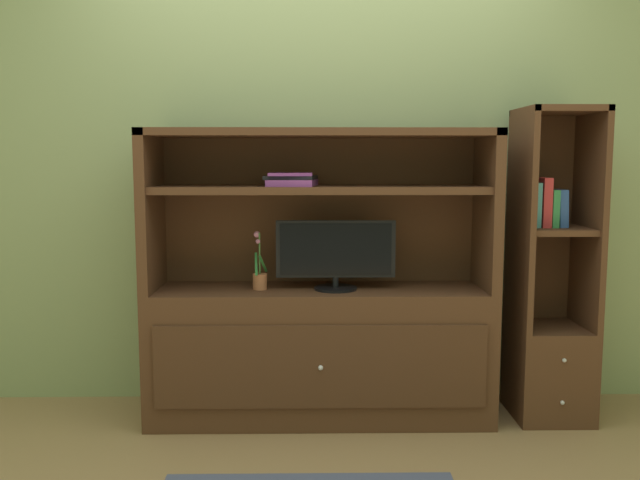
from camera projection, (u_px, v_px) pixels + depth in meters
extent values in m
plane|color=#99754C|center=(321.00, 450.00, 3.02)|extent=(8.00, 8.00, 0.00)
cube|color=#8C9E6B|center=(319.00, 143.00, 3.60)|extent=(6.00, 0.10, 2.80)
cube|color=#4C2D1C|center=(320.00, 353.00, 3.37)|extent=(1.71, 0.44, 0.67)
cube|color=#462A19|center=(321.00, 367.00, 3.15)|extent=(1.58, 0.02, 0.40)
sphere|color=silver|center=(321.00, 368.00, 3.13)|extent=(0.02, 0.02, 0.02)
cube|color=#4C2D1C|center=(151.00, 210.00, 3.28)|extent=(0.05, 0.44, 0.79)
cube|color=#4C2D1C|center=(487.00, 210.00, 3.30)|extent=(0.05, 0.44, 0.79)
cube|color=#4C2D1C|center=(319.00, 207.00, 3.50)|extent=(1.71, 0.02, 0.79)
cube|color=#4C2D1C|center=(320.00, 133.00, 3.24)|extent=(1.71, 0.44, 0.04)
cube|color=#4C2D1C|center=(320.00, 189.00, 3.28)|extent=(1.61, 0.40, 0.04)
cylinder|color=black|center=(336.00, 288.00, 3.30)|extent=(0.21, 0.21, 0.01)
cylinder|color=black|center=(336.00, 282.00, 3.30)|extent=(0.03, 0.03, 0.05)
cube|color=black|center=(336.00, 249.00, 3.28)|extent=(0.59, 0.02, 0.28)
cube|color=black|center=(336.00, 249.00, 3.27)|extent=(0.55, 0.00, 0.26)
cylinder|color=#B26642|center=(260.00, 282.00, 3.30)|extent=(0.07, 0.07, 0.08)
cylinder|color=#3D6B33|center=(260.00, 253.00, 3.29)|extent=(0.01, 0.01, 0.20)
cube|color=#2D7A38|center=(263.00, 264.00, 3.29)|extent=(0.04, 0.13, 0.10)
cube|color=#2D7A38|center=(256.00, 264.00, 3.29)|extent=(0.02, 0.10, 0.10)
sphere|color=#C6729E|center=(257.00, 234.00, 3.29)|extent=(0.03, 0.03, 0.03)
sphere|color=#C6729E|center=(258.00, 241.00, 3.28)|extent=(0.02, 0.02, 0.02)
cube|color=purple|center=(293.00, 183.00, 3.26)|extent=(0.25, 0.33, 0.03)
cube|color=black|center=(291.00, 177.00, 3.28)|extent=(0.27, 0.28, 0.02)
cube|color=purple|center=(291.00, 174.00, 3.26)|extent=(0.21, 0.24, 0.01)
cube|color=#4C2D1C|center=(548.00, 371.00, 3.40)|extent=(0.37, 0.40, 0.47)
sphere|color=silver|center=(564.00, 360.00, 3.19)|extent=(0.02, 0.02, 0.02)
sphere|color=silver|center=(562.00, 403.00, 3.21)|extent=(0.02, 0.02, 0.02)
cube|color=#4C2D1C|center=(521.00, 219.00, 3.31)|extent=(0.03, 0.40, 1.09)
cube|color=#4C2D1C|center=(589.00, 219.00, 3.31)|extent=(0.03, 0.40, 1.09)
cube|color=#4C2D1C|center=(541.00, 216.00, 3.50)|extent=(0.37, 0.02, 1.09)
cube|color=#4C2D1C|center=(554.00, 230.00, 3.32)|extent=(0.31, 0.36, 0.03)
cube|color=#4C2D1C|center=(559.00, 111.00, 3.25)|extent=(0.37, 0.40, 0.03)
cube|color=teal|center=(533.00, 205.00, 3.30)|extent=(0.04, 0.14, 0.22)
cube|color=red|center=(543.00, 202.00, 3.30)|extent=(0.04, 0.15, 0.24)
cube|color=#338C4C|center=(551.00, 208.00, 3.30)|extent=(0.03, 0.15, 0.19)
cube|color=#2D519E|center=(560.00, 208.00, 3.30)|extent=(0.05, 0.13, 0.19)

